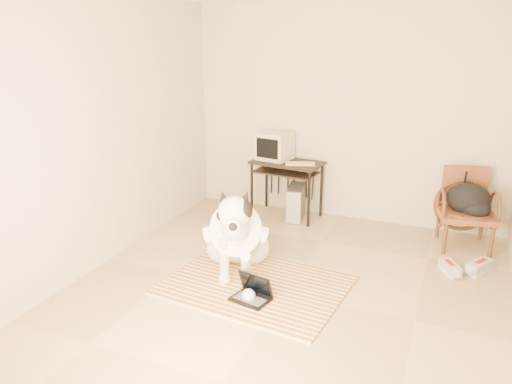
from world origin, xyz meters
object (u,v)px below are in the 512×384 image
Objects in this scene: computer_desk at (287,170)px; rattan_chair at (466,208)px; dog at (237,236)px; pc_tower at (296,203)px; laptop at (252,293)px; crt_monitor at (275,146)px; backpack at (469,200)px.

rattan_chair is (2.17, -0.11, -0.19)m from computer_desk.
pc_tower is (0.08, 1.67, -0.18)m from dog.
laptop is 2.73m from rattan_chair.
dog reaches higher than computer_desk.
computer_desk is at bearing 177.16° from rattan_chair.
computer_desk is 1.92× the size of pc_tower.
crt_monitor is 0.79m from pc_tower.
laptop is at bearing -131.69° from backpack.
rattan_chair is 1.85× the size of backpack.
backpack is at bearing -6.46° from crt_monitor.
dog is 1.39× the size of rattan_chair.
laptop is at bearing -74.39° from crt_monitor.
backpack reaches higher than computer_desk.
computer_desk is at bearing 175.00° from backpack.
pc_tower is 2.05m from rattan_chair.
computer_desk is 0.45m from pc_tower.
backpack reaches higher than laptop.
backpack is at bearing -5.00° from computer_desk.
rattan_chair is (1.74, 2.07, 0.37)m from laptop.
crt_monitor reaches higher than dog.
laptop is 0.41× the size of computer_desk.
crt_monitor is 2.43m from rattan_chair.
crt_monitor is at bearing 162.59° from pc_tower.
dog is 1.87m from crt_monitor.
dog is 2.57× the size of backpack.
crt_monitor is (-0.26, 1.78, 0.53)m from dog.
computer_desk reaches higher than laptop.
computer_desk reaches higher than pc_tower.
crt_monitor is at bearing 175.50° from rattan_chair.
backpack is at bearing -4.58° from pc_tower.
crt_monitor reaches higher than rattan_chair.
pc_tower is 0.56× the size of rattan_chair.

